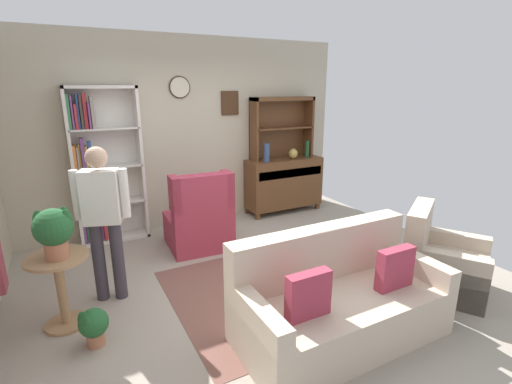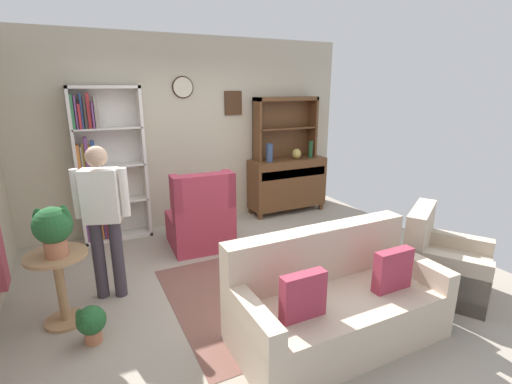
{
  "view_description": "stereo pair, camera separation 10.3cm",
  "coord_description": "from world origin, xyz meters",
  "px_view_note": "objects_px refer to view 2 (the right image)",
  "views": [
    {
      "loc": [
        -1.76,
        -3.33,
        2.1
      ],
      "look_at": [
        0.1,
        0.2,
        0.95
      ],
      "focal_mm": 26.07,
      "sensor_mm": 36.0,
      "label": 1
    },
    {
      "loc": [
        -1.67,
        -3.37,
        2.1
      ],
      "look_at": [
        0.1,
        0.2,
        0.95
      ],
      "focal_mm": 26.07,
      "sensor_mm": 36.0,
      "label": 2
    }
  ],
  "objects_px": {
    "book_stack": "(294,241)",
    "armchair_floral": "(442,266)",
    "potted_plant_large": "(53,228)",
    "sideboard_hutch": "(285,119)",
    "plant_stand": "(60,281)",
    "bottle_wine": "(310,149)",
    "bookshelf": "(105,169)",
    "couch_floral": "(335,303)",
    "vase_tall": "(269,153)",
    "wingback_chair": "(201,220)",
    "vase_round": "(297,154)",
    "coffee_table": "(296,254)",
    "sideboard": "(287,183)",
    "person_reading": "(103,213)",
    "potted_plant_small": "(91,322)"
  },
  "relations": [
    {
      "from": "bookshelf",
      "to": "vase_round",
      "type": "bearing_deg",
      "value": -2.89
    },
    {
      "from": "couch_floral",
      "to": "wingback_chair",
      "type": "bearing_deg",
      "value": 101.12
    },
    {
      "from": "sideboard",
      "to": "plant_stand",
      "type": "height_order",
      "value": "sideboard"
    },
    {
      "from": "vase_tall",
      "to": "sideboard",
      "type": "bearing_deg",
      "value": 11.63
    },
    {
      "from": "bookshelf",
      "to": "sideboard",
      "type": "relative_size",
      "value": 1.62
    },
    {
      "from": "sideboard",
      "to": "vase_tall",
      "type": "distance_m",
      "value": 0.68
    },
    {
      "from": "sideboard",
      "to": "potted_plant_large",
      "type": "height_order",
      "value": "potted_plant_large"
    },
    {
      "from": "sideboard_hutch",
      "to": "person_reading",
      "type": "xyz_separation_m",
      "value": [
        -3.0,
        -1.63,
        -0.65
      ]
    },
    {
      "from": "sideboard_hutch",
      "to": "potted_plant_large",
      "type": "height_order",
      "value": "sideboard_hutch"
    },
    {
      "from": "couch_floral",
      "to": "coffee_table",
      "type": "relative_size",
      "value": 2.25
    },
    {
      "from": "book_stack",
      "to": "bookshelf",
      "type": "bearing_deg",
      "value": 128.35
    },
    {
      "from": "bookshelf",
      "to": "vase_tall",
      "type": "distance_m",
      "value": 2.46
    },
    {
      "from": "bookshelf",
      "to": "sideboard_hutch",
      "type": "bearing_deg",
      "value": 0.52
    },
    {
      "from": "potted_plant_large",
      "to": "person_reading",
      "type": "relative_size",
      "value": 0.28
    },
    {
      "from": "bottle_wine",
      "to": "book_stack",
      "type": "distance_m",
      "value": 2.57
    },
    {
      "from": "sideboard",
      "to": "couch_floral",
      "type": "xyz_separation_m",
      "value": [
        -1.35,
        -3.04,
        -0.2
      ]
    },
    {
      "from": "armchair_floral",
      "to": "bottle_wine",
      "type": "bearing_deg",
      "value": 84.45
    },
    {
      "from": "sideboard",
      "to": "book_stack",
      "type": "distance_m",
      "value": 2.36
    },
    {
      "from": "plant_stand",
      "to": "coffee_table",
      "type": "relative_size",
      "value": 0.85
    },
    {
      "from": "sideboard_hutch",
      "to": "vase_tall",
      "type": "xyz_separation_m",
      "value": [
        -0.39,
        -0.19,
        -0.49
      ]
    },
    {
      "from": "bottle_wine",
      "to": "book_stack",
      "type": "xyz_separation_m",
      "value": [
        -1.54,
        -1.97,
        -0.6
      ]
    },
    {
      "from": "plant_stand",
      "to": "book_stack",
      "type": "relative_size",
      "value": 3.27
    },
    {
      "from": "book_stack",
      "to": "armchair_floral",
      "type": "bearing_deg",
      "value": -35.46
    },
    {
      "from": "sideboard",
      "to": "coffee_table",
      "type": "height_order",
      "value": "sideboard"
    },
    {
      "from": "armchair_floral",
      "to": "potted_plant_large",
      "type": "height_order",
      "value": "potted_plant_large"
    },
    {
      "from": "couch_floral",
      "to": "armchair_floral",
      "type": "relative_size",
      "value": 1.7
    },
    {
      "from": "sideboard_hutch",
      "to": "vase_round",
      "type": "relative_size",
      "value": 6.47
    },
    {
      "from": "vase_round",
      "to": "wingback_chair",
      "type": "height_order",
      "value": "vase_round"
    },
    {
      "from": "sideboard_hutch",
      "to": "potted_plant_small",
      "type": "height_order",
      "value": "sideboard_hutch"
    },
    {
      "from": "couch_floral",
      "to": "book_stack",
      "type": "xyz_separation_m",
      "value": [
        0.2,
        0.98,
        0.15
      ]
    },
    {
      "from": "sideboard_hutch",
      "to": "couch_floral",
      "type": "bearing_deg",
      "value": -113.13
    },
    {
      "from": "vase_round",
      "to": "potted_plant_large",
      "type": "bearing_deg",
      "value": -153.37
    },
    {
      "from": "potted_plant_large",
      "to": "sideboard_hutch",
      "type": "bearing_deg",
      "value": 29.77
    },
    {
      "from": "book_stack",
      "to": "sideboard_hutch",
      "type": "bearing_deg",
      "value": 62.15
    },
    {
      "from": "bookshelf",
      "to": "book_stack",
      "type": "relative_size",
      "value": 10.06
    },
    {
      "from": "bookshelf",
      "to": "person_reading",
      "type": "xyz_separation_m",
      "value": [
        -0.16,
        -1.6,
        -0.1
      ]
    },
    {
      "from": "potted_plant_large",
      "to": "coffee_table",
      "type": "height_order",
      "value": "potted_plant_large"
    },
    {
      "from": "vase_tall",
      "to": "wingback_chair",
      "type": "relative_size",
      "value": 0.28
    },
    {
      "from": "bookshelf",
      "to": "potted_plant_large",
      "type": "relative_size",
      "value": 4.78
    },
    {
      "from": "sideboard_hutch",
      "to": "wingback_chair",
      "type": "bearing_deg",
      "value": -153.54
    },
    {
      "from": "bookshelf",
      "to": "couch_floral",
      "type": "distance_m",
      "value": 3.53
    },
    {
      "from": "plant_stand",
      "to": "coffee_table",
      "type": "bearing_deg",
      "value": -9.06
    },
    {
      "from": "vase_tall",
      "to": "plant_stand",
      "type": "xyz_separation_m",
      "value": [
        -3.05,
        -1.72,
        -0.65
      ]
    },
    {
      "from": "bottle_wine",
      "to": "wingback_chair",
      "type": "bearing_deg",
      "value": -162.37
    },
    {
      "from": "vase_tall",
      "to": "book_stack",
      "type": "bearing_deg",
      "value": -110.9
    },
    {
      "from": "vase_tall",
      "to": "bottle_wine",
      "type": "relative_size",
      "value": 1.03
    },
    {
      "from": "bookshelf",
      "to": "sideboard_hutch",
      "type": "relative_size",
      "value": 1.91
    },
    {
      "from": "sideboard_hutch",
      "to": "plant_stand",
      "type": "bearing_deg",
      "value": -150.95
    },
    {
      "from": "armchair_floral",
      "to": "person_reading",
      "type": "relative_size",
      "value": 0.68
    },
    {
      "from": "vase_round",
      "to": "person_reading",
      "type": "bearing_deg",
      "value": -155.16
    }
  ]
}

